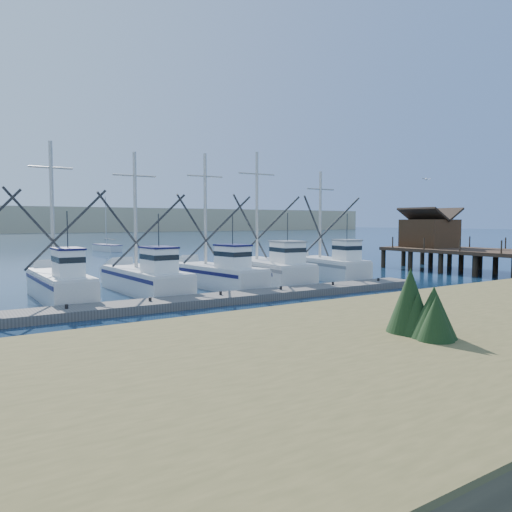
{
  "coord_description": "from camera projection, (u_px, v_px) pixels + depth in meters",
  "views": [
    {
      "loc": [
        -18.15,
        -17.96,
        4.44
      ],
      "look_at": [
        -0.82,
        8.0,
        2.26
      ],
      "focal_mm": 35.0,
      "sensor_mm": 36.0,
      "label": 1
    }
  ],
  "objects": [
    {
      "name": "trawler_fleet",
      "position": [
        164.0,
        278.0,
        30.86
      ],
      "size": [
        31.58,
        9.07,
        9.52
      ],
      "color": "silver",
      "rests_on": "ground"
    },
    {
      "name": "ground",
      "position": [
        357.0,
        309.0,
        25.26
      ],
      "size": [
        500.0,
        500.0,
        0.0
      ],
      "primitive_type": "plane",
      "color": "#0D253A",
      "rests_on": "ground"
    },
    {
      "name": "flying_gull",
      "position": [
        426.0,
        179.0,
        42.84
      ],
      "size": [
        1.16,
        0.21,
        0.21
      ],
      "color": "white",
      "rests_on": "ground"
    },
    {
      "name": "timber_pier",
      "position": [
        463.0,
        242.0,
        44.0
      ],
      "size": [
        7.0,
        20.0,
        8.0
      ],
      "color": "black",
      "rests_on": "ground"
    },
    {
      "name": "sailboat_near",
      "position": [
        107.0,
        248.0,
        73.93
      ],
      "size": [
        2.63,
        6.5,
        8.1
      ],
      "rotation": [
        0.0,
        0.0,
        0.14
      ],
      "color": "silver",
      "rests_on": "ground"
    },
    {
      "name": "shore_bank",
      "position": [
        416.0,
        367.0,
        12.48
      ],
      "size": [
        40.0,
        10.0,
        1.6
      ],
      "primitive_type": "cube",
      "color": "#4C422D",
      "rests_on": "ground"
    },
    {
      "name": "floating_dock",
      "position": [
        187.0,
        302.0,
        26.06
      ],
      "size": [
        32.44,
        3.04,
        0.43
      ],
      "primitive_type": "cube",
      "rotation": [
        0.0,
        0.0,
        -0.03
      ],
      "color": "#625D57",
      "rests_on": "ground"
    }
  ]
}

